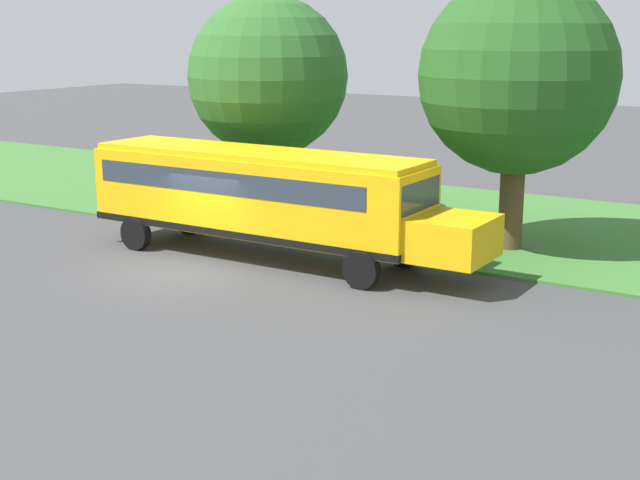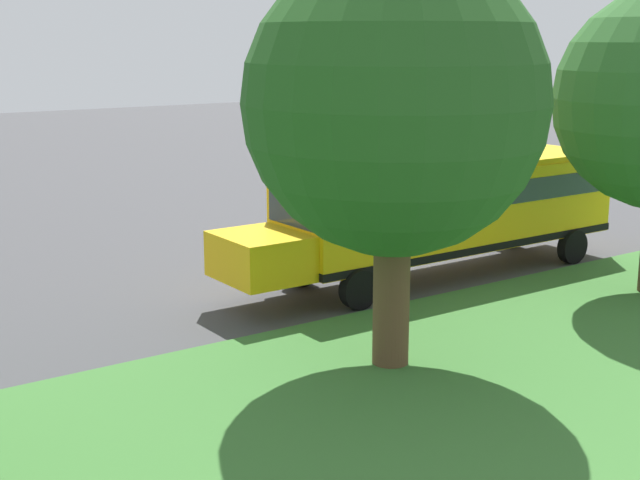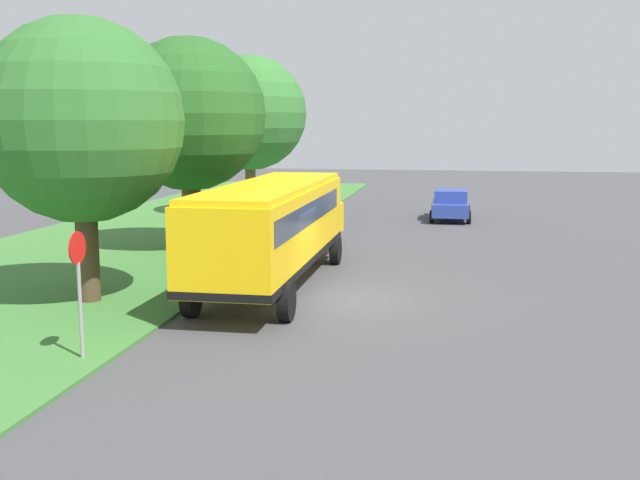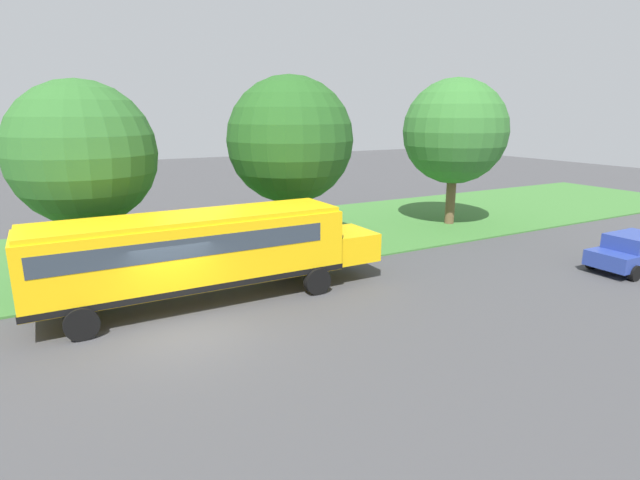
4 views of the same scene
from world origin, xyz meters
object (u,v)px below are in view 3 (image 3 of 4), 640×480
at_px(school_bus, 275,224).
at_px(oak_tree_roadside_mid, 185,116).
at_px(oak_tree_beside_bus, 84,121).
at_px(car_blue_nearest, 451,203).
at_px(stop_sign, 79,280).
at_px(oak_tree_far_end, 250,111).

bearing_deg(school_bus, oak_tree_roadside_mid, 130.00).
bearing_deg(oak_tree_roadside_mid, oak_tree_beside_bus, -87.34).
distance_m(school_bus, car_blue_nearest, 17.87).
relative_size(car_blue_nearest, oak_tree_roadside_mid, 0.54).
xyz_separation_m(car_blue_nearest, stop_sign, (-7.40, -24.91, 0.86)).
distance_m(school_bus, oak_tree_roadside_mid, 8.26).
bearing_deg(oak_tree_beside_bus, school_bus, 33.80).
height_order(school_bus, stop_sign, school_bus).
bearing_deg(oak_tree_roadside_mid, car_blue_nearest, 48.32).
height_order(car_blue_nearest, oak_tree_far_end, oak_tree_far_end).
distance_m(oak_tree_beside_bus, stop_sign, 6.23).
relative_size(oak_tree_roadside_mid, stop_sign, 2.99).
bearing_deg(stop_sign, oak_tree_roadside_mid, 100.94).
relative_size(school_bus, oak_tree_far_end, 1.47).
relative_size(school_bus, stop_sign, 4.53).
bearing_deg(oak_tree_far_end, car_blue_nearest, 4.05).
xyz_separation_m(oak_tree_roadside_mid, stop_sign, (2.64, -13.64, -3.46)).
height_order(oak_tree_beside_bus, oak_tree_roadside_mid, oak_tree_roadside_mid).
bearing_deg(oak_tree_beside_bus, stop_sign, -65.29).
height_order(school_bus, oak_tree_roadside_mid, oak_tree_roadside_mid).
bearing_deg(school_bus, car_blue_nearest, 73.19).
bearing_deg(oak_tree_far_end, oak_tree_beside_bus, -87.74).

